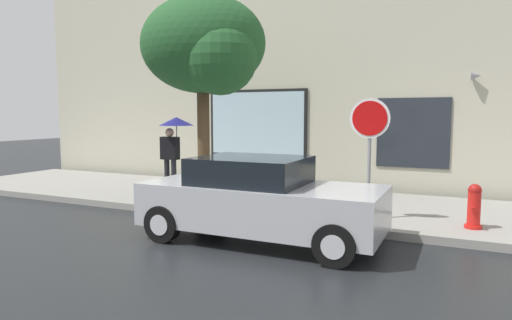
# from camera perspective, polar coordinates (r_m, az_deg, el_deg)

# --- Properties ---
(ground_plane) EXTENTS (60.00, 60.00, 0.00)m
(ground_plane) POSITION_cam_1_polar(r_m,az_deg,el_deg) (8.18, -3.82, -9.64)
(ground_plane) COLOR black
(sidewalk) EXTENTS (20.00, 4.00, 0.15)m
(sidewalk) POSITION_cam_1_polar(r_m,az_deg,el_deg) (10.82, 3.86, -5.40)
(sidewalk) COLOR gray
(sidewalk) RESTS_ON ground
(building_facade) EXTENTS (20.00, 0.67, 7.00)m
(building_facade) POSITION_cam_1_polar(r_m,az_deg,el_deg) (13.04, 7.95, 11.50)
(building_facade) COLOR beige
(building_facade) RESTS_ON ground
(parked_car) EXTENTS (4.10, 1.82, 1.45)m
(parked_car) POSITION_cam_1_polar(r_m,az_deg,el_deg) (7.75, 0.48, -5.08)
(parked_car) COLOR #B7BABF
(parked_car) RESTS_ON ground
(fire_hydrant) EXTENTS (0.30, 0.44, 0.80)m
(fire_hydrant) POSITION_cam_1_polar(r_m,az_deg,el_deg) (8.92, 25.92, -5.34)
(fire_hydrant) COLOR red
(fire_hydrant) RESTS_ON sidewalk
(pedestrian_with_umbrella) EXTENTS (0.92, 0.91, 1.96)m
(pedestrian_with_umbrella) POSITION_cam_1_polar(r_m,az_deg,el_deg) (11.95, -10.36, 3.27)
(pedestrian_with_umbrella) COLOR black
(pedestrian_with_umbrella) RESTS_ON sidewalk
(street_tree) EXTENTS (2.89, 2.46, 4.66)m
(street_tree) POSITION_cam_1_polar(r_m,az_deg,el_deg) (10.27, -6.37, 13.93)
(street_tree) COLOR #4C3823
(street_tree) RESTS_ON sidewalk
(stop_sign) EXTENTS (0.76, 0.10, 2.33)m
(stop_sign) POSITION_cam_1_polar(r_m,az_deg,el_deg) (8.85, 14.19, 3.16)
(stop_sign) COLOR gray
(stop_sign) RESTS_ON sidewalk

